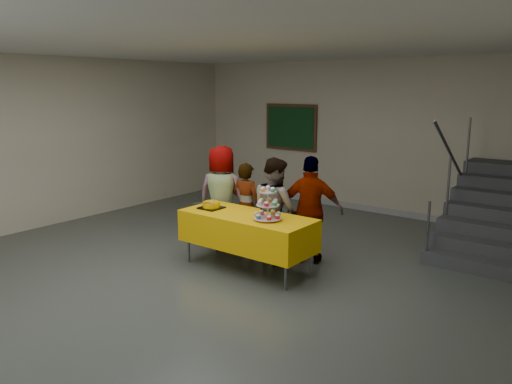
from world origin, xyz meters
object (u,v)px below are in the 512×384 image
(schoolchild_b, at_px, (246,206))
(staircase, at_px, (497,216))
(bear_cake, at_px, (211,204))
(noticeboard, at_px, (291,127))
(schoolchild_c, at_px, (275,210))
(schoolchild_d, at_px, (311,210))
(cupcake_stand, at_px, (268,207))
(bake_table, at_px, (247,230))
(schoolchild_a, at_px, (222,196))

(schoolchild_b, height_order, staircase, staircase)
(bear_cake, distance_m, schoolchild_b, 0.76)
(staircase, bearing_deg, noticeboard, 169.38)
(schoolchild_c, bearing_deg, schoolchild_d, -130.93)
(cupcake_stand, relative_size, schoolchild_b, 0.33)
(schoolchild_b, height_order, noticeboard, noticeboard)
(bake_table, height_order, schoolchild_a, schoolchild_a)
(schoolchild_a, bearing_deg, schoolchild_b, 177.43)
(schoolchild_c, bearing_deg, noticeboard, -35.84)
(schoolchild_b, bearing_deg, schoolchild_d, 174.74)
(cupcake_stand, xyz_separation_m, schoolchild_d, (0.16, 0.81, -0.17))
(schoolchild_d, xyz_separation_m, noticeboard, (-2.54, 3.26, 0.83))
(cupcake_stand, height_order, schoolchild_b, schoolchild_b)
(schoolchild_b, bearing_deg, schoolchild_c, 157.79)
(bake_table, relative_size, cupcake_stand, 4.22)
(schoolchild_c, bearing_deg, schoolchild_b, 8.74)
(bear_cake, height_order, schoolchild_b, schoolchild_b)
(schoolchild_a, xyz_separation_m, schoolchild_c, (1.06, -0.06, -0.04))
(cupcake_stand, xyz_separation_m, noticeboard, (-2.38, 4.07, 0.66))
(cupcake_stand, distance_m, staircase, 3.87)
(bear_cake, bearing_deg, bake_table, 2.93)
(bake_table, height_order, staircase, staircase)
(bear_cake, bearing_deg, schoolchild_a, 119.59)
(schoolchild_b, distance_m, staircase, 3.93)
(bake_table, height_order, cupcake_stand, cupcake_stand)
(schoolchild_d, bearing_deg, noticeboard, -75.22)
(bake_table, bearing_deg, schoolchild_b, 129.57)
(schoolchild_d, distance_m, staircase, 3.10)
(bake_table, distance_m, noticeboard, 4.60)
(bear_cake, bearing_deg, schoolchild_b, 87.16)
(bake_table, distance_m, staircase, 4.02)
(staircase, bearing_deg, bake_table, -127.78)
(bear_cake, distance_m, noticeboard, 4.34)
(bake_table, bearing_deg, bear_cake, -177.07)
(schoolchild_a, xyz_separation_m, staircase, (3.45, 2.59, -0.30))
(schoolchild_a, distance_m, schoolchild_b, 0.43)
(schoolchild_b, bearing_deg, staircase, -148.68)
(staircase, height_order, noticeboard, noticeboard)
(cupcake_stand, height_order, schoolchild_a, schoolchild_a)
(cupcake_stand, distance_m, noticeboard, 4.76)
(bake_table, bearing_deg, noticeboard, 116.39)
(schoolchild_c, height_order, noticeboard, noticeboard)
(schoolchild_c, relative_size, schoolchild_d, 0.98)
(schoolchild_a, relative_size, schoolchild_c, 1.06)
(schoolchild_a, height_order, schoolchild_b, schoolchild_a)
(cupcake_stand, height_order, noticeboard, noticeboard)
(bake_table, relative_size, schoolchild_d, 1.23)
(schoolchild_a, bearing_deg, schoolchild_c, 157.63)
(staircase, bearing_deg, schoolchild_c, -132.00)
(bake_table, xyz_separation_m, staircase, (2.47, 3.18, -0.07))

